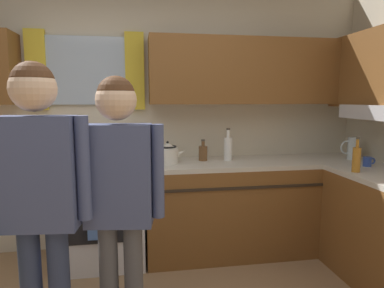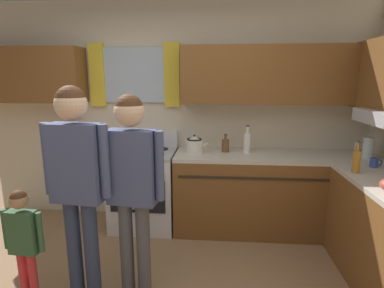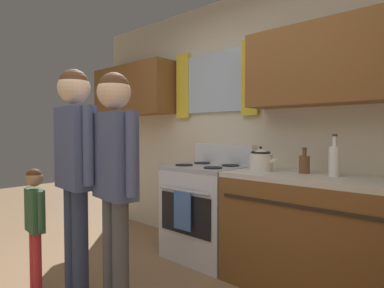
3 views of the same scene
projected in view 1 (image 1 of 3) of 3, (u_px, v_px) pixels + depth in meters
The scene contains 11 objects.
back_wall_unit at pixel (139, 101), 3.23m from camera, with size 4.60×0.42×2.60m.
kitchen_counter_run at pixel (305, 216), 2.97m from camera, with size 2.21×1.95×0.90m.
stove_oven at pixel (104, 211), 3.04m from camera, with size 0.72×0.67×1.10m.
bottle_milk_white at pixel (228, 148), 3.20m from camera, with size 0.08×0.08×0.31m.
bottle_oil_amber at pixel (356, 159), 2.69m from camera, with size 0.06×0.06×0.29m.
bottle_squat_brown at pixel (203, 153), 3.19m from camera, with size 0.08×0.08×0.21m.
mug_cobalt_blue at pixel (368, 162), 2.92m from camera, with size 0.11×0.07×0.08m.
stovetop_kettle at pixel (168, 153), 3.06m from camera, with size 0.27×0.20×0.21m.
water_pitcher at pixel (353, 148), 3.25m from camera, with size 0.19×0.11×0.22m.
adult_holding_child at pixel (39, 185), 1.69m from camera, with size 0.52×0.23×1.67m.
adult_in_plaid at pixel (119, 186), 1.82m from camera, with size 0.50×0.22×1.61m.
Camera 1 is at (0.04, -1.48, 1.49)m, focal length 31.04 mm.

